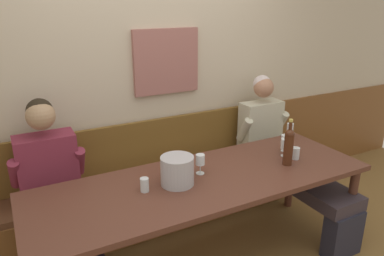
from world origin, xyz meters
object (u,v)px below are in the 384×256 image
Objects in this scene: wine_glass_by_bottle at (286,140)px; wine_glass_left_end at (290,129)px; dining_table at (205,187)px; person_left_seat at (285,154)px; ice_bucket at (177,171)px; wine_glass_right_end at (286,145)px; water_tumbler_center at (296,153)px; wall_bench at (166,193)px; water_tumbler_right at (145,185)px; wine_bottle_green_tall at (289,146)px; wine_glass_center_rear at (200,161)px; person_right_seat at (58,205)px.

wine_glass_left_end is at bearing 41.33° from wine_glass_by_bottle.
person_left_seat reaches higher than dining_table.
wine_glass_by_bottle is at bearing 5.24° from ice_bucket.
dining_table is 17.28× the size of wine_glass_left_end.
wine_glass_right_end reaches higher than wine_glass_left_end.
water_tumbler_center is at bearing -126.50° from wine_glass_left_end.
water_tumbler_right is at bearing -123.58° from wall_bench.
wine_bottle_green_tall is at bearing -49.40° from wall_bench.
wine_bottle_green_tall reaches higher than water_tumbler_center.
wall_bench is 18.58× the size of wine_glass_center_rear.
wine_bottle_green_tall is 0.27m from wine_glass_by_bottle.
ice_bucket is at bearing -166.47° from wine_glass_left_end.
person_left_seat is 3.45× the size of wine_bottle_green_tall.
wine_glass_left_end is (1.30, 0.31, -0.01)m from ice_bucket.
water_tumbler_right is at bearing -30.35° from person_right_seat.
wine_bottle_green_tall is at bearing -127.90° from wine_glass_by_bottle.
person_right_seat reaches higher than person_left_seat.
water_tumbler_right is at bearing -172.90° from wine_glass_center_rear.
person_right_seat is 1.84m from water_tumbler_center.
water_tumbler_right is (-1.23, -0.01, -0.05)m from wine_glass_right_end.
dining_table is (0.00, -0.70, 0.39)m from wall_bench.
dining_table is 0.27m from ice_bucket.
wine_glass_left_end is (1.08, 0.25, -0.01)m from wine_glass_center_rear.
person_left_seat is at bearing -0.79° from person_right_seat.
water_tumbler_right is at bearing -179.56° from wine_glass_right_end.
wine_glass_right_end is 0.10m from wine_glass_by_bottle.
wall_bench is 29.21× the size of water_tumbler_right.
person_left_seat is 8.86× the size of wine_glass_left_end.
wine_glass_left_end is at bearing 22.24° from person_left_seat.
person_left_seat is 5.53× the size of ice_bucket.
wine_glass_center_rear is 0.46m from water_tumbler_right.
wine_glass_center_rear is 1.56× the size of water_tumbler_center.
wine_glass_left_end is 1.57m from water_tumbler_right.
person_left_seat is at bearing 13.11° from ice_bucket.
wine_glass_right_end is at bearing -131.95° from wine_glass_by_bottle.
wall_bench is 19.53× the size of wine_glass_by_bottle.
wine_glass_by_bottle is 1.49× the size of water_tumbler_center.
wine_glass_left_end is at bearing 53.50° from water_tumbler_center.
person_left_seat is at bearing 12.23° from wine_glass_center_rear.
wine_glass_center_rear is 0.77m from wine_glass_right_end.
wall_bench is 1.22m from water_tumbler_center.
wine_glass_center_rear reaches higher than water_tumbler_center.
person_right_seat is 8.95× the size of wine_glass_left_end.
ice_bucket is 2.42× the size of water_tumbler_right.
ice_bucket is at bearing 175.35° from dining_table.
wall_bench is 12.08× the size of ice_bucket.
water_tumbler_right is (0.53, -0.31, 0.17)m from person_right_seat.
person_right_seat is 0.63m from water_tumbler_right.
wine_glass_left_end reaches higher than water_tumbler_center.
wall_bench is 2.18× the size of person_left_seat.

